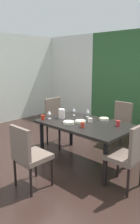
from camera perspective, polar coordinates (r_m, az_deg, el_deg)
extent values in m
cube|color=#30201B|center=(4.34, -7.05, -11.54)|extent=(5.58, 5.65, 0.02)
cube|color=silver|center=(7.23, 0.15, 9.16)|extent=(1.84, 0.10, 2.56)
cube|color=black|center=(3.88, 3.99, -3.13)|extent=(1.64, 1.01, 0.04)
cylinder|color=black|center=(4.73, 0.30, -4.68)|extent=(0.07, 0.07, 0.69)
cylinder|color=black|center=(3.95, 15.93, -8.93)|extent=(0.07, 0.07, 0.69)
cylinder|color=black|center=(4.20, -7.35, -7.14)|extent=(0.07, 0.07, 0.69)
cylinder|color=black|center=(3.31, 9.18, -13.12)|extent=(0.07, 0.07, 0.69)
cube|color=#6E5C50|center=(4.73, -2.78, -3.18)|extent=(0.44, 0.44, 0.07)
cube|color=#6E5C50|center=(4.80, -4.47, 0.42)|extent=(0.05, 0.42, 0.55)
cylinder|color=black|center=(4.81, 0.47, -6.01)|extent=(0.04, 0.04, 0.43)
cylinder|color=black|center=(4.56, -2.80, -7.16)|extent=(0.04, 0.04, 0.43)
cylinder|color=black|center=(5.06, -2.69, -5.03)|extent=(0.04, 0.04, 0.43)
cylinder|color=black|center=(4.82, -5.96, -6.04)|extent=(0.04, 0.04, 0.43)
cube|color=#6E5C50|center=(3.24, -9.67, -11.38)|extent=(0.44, 0.44, 0.07)
cube|color=#6E5C50|center=(3.04, -12.88, -8.29)|extent=(0.42, 0.05, 0.48)
cylinder|color=black|center=(3.59, -8.93, -13.22)|extent=(0.04, 0.04, 0.43)
cylinder|color=black|center=(3.33, -4.74, -15.35)|extent=(0.04, 0.04, 0.43)
cylinder|color=black|center=(3.40, -14.16, -15.08)|extent=(0.04, 0.04, 0.43)
cylinder|color=black|center=(3.12, -10.18, -17.61)|extent=(0.04, 0.04, 0.43)
cube|color=#6E5C50|center=(3.27, 13.83, -11.32)|extent=(0.44, 0.44, 0.07)
cube|color=#6E5C50|center=(3.10, 17.33, -7.96)|extent=(0.05, 0.42, 0.51)
cylinder|color=black|center=(3.33, 8.95, -15.48)|extent=(0.04, 0.04, 0.43)
cylinder|color=black|center=(3.61, 12.46, -13.18)|extent=(0.04, 0.04, 0.43)
cylinder|color=black|center=(3.16, 14.90, -17.45)|extent=(0.04, 0.04, 0.43)
cube|color=#6E5C50|center=(4.85, 12.42, -3.07)|extent=(0.44, 0.44, 0.07)
cube|color=#6E5C50|center=(4.96, 13.74, -0.05)|extent=(0.42, 0.05, 0.46)
cylinder|color=black|center=(4.68, 13.05, -6.93)|extent=(0.04, 0.04, 0.43)
cylinder|color=black|center=(4.87, 9.19, -5.95)|extent=(0.04, 0.04, 0.43)
cylinder|color=black|center=(5.00, 15.28, -5.75)|extent=(0.04, 0.04, 0.43)
cylinder|color=black|center=(5.18, 11.57, -4.89)|extent=(0.04, 0.04, 0.43)
cylinder|color=silver|center=(4.28, 4.63, -1.27)|extent=(0.07, 0.07, 0.00)
cylinder|color=silver|center=(4.26, 4.64, -0.71)|extent=(0.01, 0.01, 0.08)
cone|color=silver|center=(4.24, 4.66, 0.40)|extent=(0.07, 0.07, 0.09)
cylinder|color=silver|center=(4.15, -5.43, -1.73)|extent=(0.07, 0.07, 0.00)
cylinder|color=silver|center=(4.14, -5.44, -1.12)|extent=(0.01, 0.01, 0.09)
cone|color=silver|center=(4.12, -5.47, -0.08)|extent=(0.08, 0.08, 0.07)
cylinder|color=silver|center=(4.40, 1.04, -0.82)|extent=(0.06, 0.06, 0.00)
cylinder|color=silver|center=(4.39, 1.04, -0.28)|extent=(0.01, 0.01, 0.08)
cone|color=silver|center=(4.37, 1.05, 0.65)|extent=(0.07, 0.07, 0.07)
cylinder|color=silver|center=(3.80, -0.34, -2.78)|extent=(0.20, 0.20, 0.04)
cylinder|color=beige|center=(3.85, 2.72, -2.54)|extent=(0.18, 0.18, 0.05)
cylinder|color=beige|center=(4.08, 8.88, -1.81)|extent=(0.17, 0.17, 0.04)
cylinder|color=silver|center=(3.91, 5.30, -2.13)|extent=(0.08, 0.08, 0.08)
cylinder|color=#C3392A|center=(3.60, 3.30, -3.34)|extent=(0.07, 0.07, 0.09)
cylinder|color=red|center=(4.09, -7.11, -1.40)|extent=(0.07, 0.07, 0.09)
cylinder|color=red|center=(3.75, 12.42, -2.93)|extent=(0.07, 0.07, 0.10)
cylinder|color=silver|center=(4.16, -2.22, -0.40)|extent=(0.12, 0.12, 0.18)
cone|color=silver|center=(4.10, -1.70, 0.51)|extent=(0.04, 0.04, 0.03)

